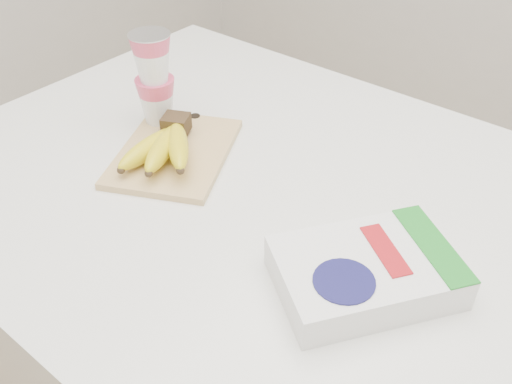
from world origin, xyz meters
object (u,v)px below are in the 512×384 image
cutting_board (175,153)px  cereal_box (366,272)px  bananas (164,145)px  yogurt_stack (154,76)px  table (287,383)px

cutting_board → cereal_box: (0.44, -0.06, 0.02)m
bananas → yogurt_stack: yogurt_stack is taller
table → yogurt_stack: size_ratio=7.52×
bananas → cereal_box: 0.44m
cutting_board → table: bearing=-19.7°
table → cereal_box: cereal_box is taller
cereal_box → bananas: bearing=-149.9°
table → yogurt_stack: 0.72m
yogurt_stack → cereal_box: (0.54, -0.12, -0.08)m
cutting_board → yogurt_stack: yogurt_stack is taller
table → yogurt_stack: bearing=176.0°
cereal_box → table: bearing=-171.7°
cutting_board → yogurt_stack: bearing=124.9°
cutting_board → cereal_box: bearing=-34.1°
bananas → cereal_box: bananas is taller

